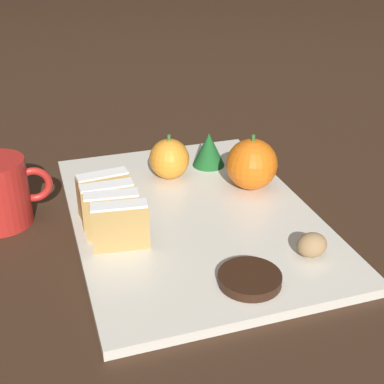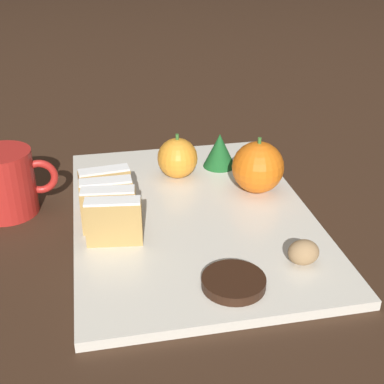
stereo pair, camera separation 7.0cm
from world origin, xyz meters
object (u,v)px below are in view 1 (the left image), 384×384
object	(u,v)px
walnut	(312,245)
chocolate_cookie	(250,279)
orange_far	(252,164)
orange_near	(170,159)

from	to	relation	value
walnut	chocolate_cookie	distance (m)	0.09
orange_far	walnut	xyz separation A→B (m)	(-0.00, -0.18, -0.02)
orange_near	walnut	bearing A→B (deg)	-68.24
orange_far	walnut	world-z (taller)	orange_far
chocolate_cookie	walnut	bearing A→B (deg)	16.18
orange_far	walnut	size ratio (longest dim) A/B	2.26
orange_near	orange_far	xyz separation A→B (m)	(0.10, -0.07, 0.01)
walnut	chocolate_cookie	bearing A→B (deg)	-163.82
walnut	chocolate_cookie	xyz separation A→B (m)	(-0.09, -0.03, -0.01)
walnut	orange_far	bearing A→B (deg)	89.22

